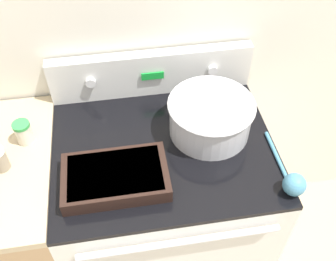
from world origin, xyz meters
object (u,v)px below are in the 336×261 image
Objects in this scene: casserole_dish at (115,177)px; ladle at (293,182)px; mixing_bowl at (210,116)px; spice_jar_green_cap at (24,132)px.

ladle is at bearing -11.55° from casserole_dish.
mixing_bowl is 0.68m from spice_jar_green_cap.
mixing_bowl reaches higher than casserole_dish.
spice_jar_green_cap is at bearing 176.05° from mixing_bowl.
ladle is at bearing -55.28° from mixing_bowl.
ladle is 0.96m from spice_jar_green_cap.
mixing_bowl is 1.06× the size of ladle.
spice_jar_green_cap is at bearing 158.53° from ladle.
mixing_bowl reaches higher than spice_jar_green_cap.
spice_jar_green_cap reaches higher than casserole_dish.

